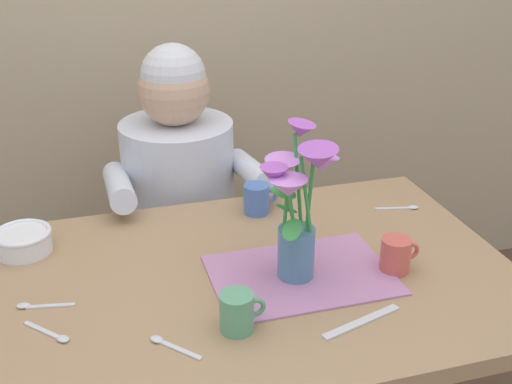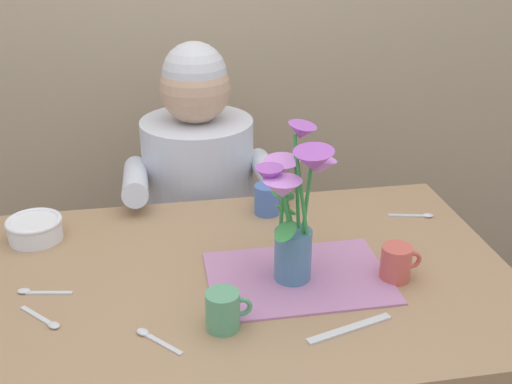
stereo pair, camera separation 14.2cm
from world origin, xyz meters
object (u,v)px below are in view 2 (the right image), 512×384
object	(u,v)px
flower_vase	(294,204)
ceramic_bowl	(35,228)
seated_person	(201,221)
coffee_cup	(224,310)
dinner_knife	(350,329)
tea_cup	(397,263)
ceramic_mug	(268,199)

from	to	relation	value
flower_vase	ceramic_bowl	world-z (taller)	flower_vase
seated_person	coffee_cup	size ratio (longest dim) A/B	12.20
seated_person	coffee_cup	world-z (taller)	seated_person
seated_person	flower_vase	size ratio (longest dim) A/B	3.33
dinner_knife	tea_cup	size ratio (longest dim) A/B	2.04
ceramic_bowl	coffee_cup	bearing A→B (deg)	-46.53
tea_cup	seated_person	bearing A→B (deg)	118.46
flower_vase	ceramic_mug	size ratio (longest dim) A/B	3.67
seated_person	ceramic_mug	distance (m)	0.42
coffee_cup	flower_vase	bearing A→B (deg)	40.82
seated_person	ceramic_bowl	distance (m)	0.60
ceramic_bowl	dinner_knife	distance (m)	0.81
seated_person	dinner_knife	xyz separation A→B (m)	(0.22, -0.85, 0.18)
coffee_cup	ceramic_mug	bearing A→B (deg)	69.31
dinner_knife	ceramic_mug	world-z (taller)	ceramic_mug
flower_vase	tea_cup	xyz separation A→B (m)	(0.23, -0.04, -0.14)
coffee_cup	tea_cup	world-z (taller)	same
ceramic_bowl	coffee_cup	size ratio (longest dim) A/B	1.46
tea_cup	ceramic_bowl	bearing A→B (deg)	158.13
ceramic_mug	dinner_knife	bearing A→B (deg)	-83.25
flower_vase	ceramic_mug	world-z (taller)	flower_vase
seated_person	flower_vase	bearing A→B (deg)	-78.97
seated_person	dinner_knife	size ratio (longest dim) A/B	5.97
coffee_cup	seated_person	bearing A→B (deg)	88.21
seated_person	flower_vase	world-z (taller)	seated_person
ceramic_mug	tea_cup	distance (m)	0.43
seated_person	tea_cup	xyz separation A→B (m)	(0.37, -0.69, 0.22)
tea_cup	coffee_cup	bearing A→B (deg)	-164.66
ceramic_mug	seated_person	bearing A→B (deg)	115.69
flower_vase	ceramic_bowl	distance (m)	0.67
ceramic_bowl	ceramic_mug	world-z (taller)	ceramic_mug
seated_person	coffee_cup	bearing A→B (deg)	-93.49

